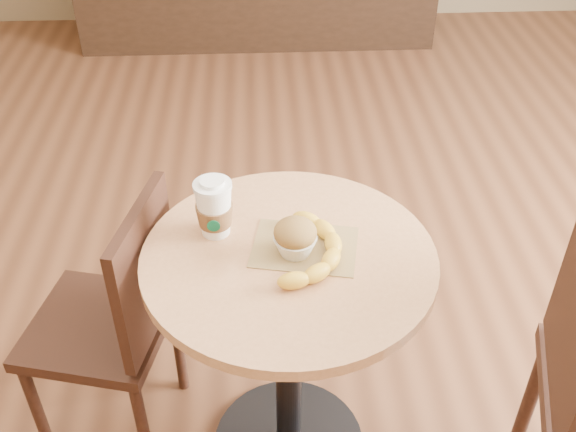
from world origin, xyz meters
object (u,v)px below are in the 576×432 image
at_px(chair_left, 117,318).
at_px(coffee_cup, 214,209).
at_px(cafe_table, 289,322).
at_px(muffin, 295,237).
at_px(banana, 313,248).

bearing_deg(chair_left, coffee_cup, 99.59).
relative_size(cafe_table, muffin, 7.42).
distance_m(chair_left, muffin, 0.59).
xyz_separation_m(cafe_table, coffee_cup, (-0.17, 0.09, 0.29)).
distance_m(cafe_table, muffin, 0.27).
relative_size(coffee_cup, banana, 0.53).
bearing_deg(cafe_table, coffee_cup, 152.04).
height_order(muffin, banana, muffin).
xyz_separation_m(chair_left, coffee_cup, (0.29, -0.02, 0.37)).
relative_size(cafe_table, chair_left, 0.91).
relative_size(chair_left, banana, 2.88).
relative_size(chair_left, coffee_cup, 5.47).
bearing_deg(coffee_cup, chair_left, 177.28).
relative_size(cafe_table, banana, 2.63).
height_order(cafe_table, banana, banana).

